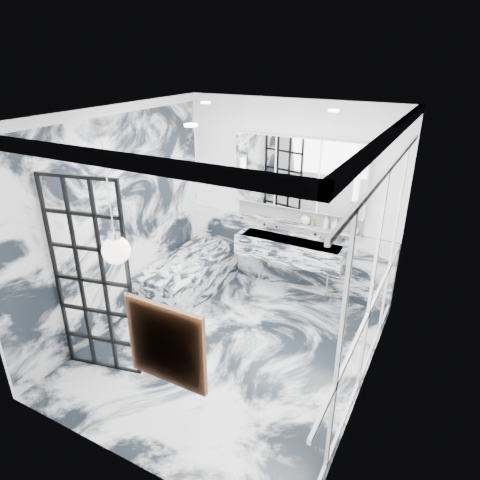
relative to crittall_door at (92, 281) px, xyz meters
The scene contains 25 objects.
floor 1.85m from the crittall_door, 40.69° to the left, with size 3.60×3.60×0.00m, color silver.
ceiling 2.22m from the crittall_door, 40.69° to the left, with size 3.60×3.60×0.00m, color white.
wall_back 2.98m from the crittall_door, 68.05° to the left, with size 3.60×3.60×0.00m, color white.
wall_front 1.42m from the crittall_door, 37.28° to the right, with size 3.60×3.60×0.00m, color white.
wall_left 1.11m from the crittall_door, 117.15° to the left, with size 3.60×3.60×0.00m, color white.
wall_right 2.89m from the crittall_door, 19.40° to the left, with size 3.60×3.60×0.00m, color white.
marble_clad_back 3.01m from the crittall_door, 67.86° to the left, with size 3.18×0.05×1.05m, color silver.
marble_clad_left 1.09m from the crittall_door, 116.43° to the left, with size 0.02×3.56×2.68m, color silver.
panel_molding 2.86m from the crittall_door, 19.54° to the left, with size 0.03×3.40×2.30m, color white.
soap_bottle_a 3.17m from the crittall_door, 57.34° to the left, with size 0.07×0.08×0.19m, color #8C5919.
soap_bottle_b 3.24m from the crittall_door, 55.35° to the left, with size 0.08×0.08×0.18m, color #4C4C51.
soap_bottle_c 3.40m from the crittall_door, 51.68° to the left, with size 0.12×0.12×0.15m, color silver.
face_pot 3.01m from the crittall_door, 62.14° to the left, with size 0.13×0.13×0.13m, color white.
amber_bottle 3.07m from the crittall_door, 60.32° to the left, with size 0.04×0.04×0.10m, color #8C5919.
flower_vase 1.35m from the crittall_door, 82.12° to the left, with size 0.09×0.09×0.12m, color silver.
crittall_door is the anchor object (origin of this frame).
artwork 1.82m from the crittall_door, 26.61° to the right, with size 0.56×0.05×0.56m, color #C58514.
pendant_light 1.17m from the crittall_door, 26.38° to the right, with size 0.24×0.24×0.24m, color white.
trough_sink 2.84m from the crittall_door, 63.33° to the left, with size 1.60×0.45×0.30m, color silver.
ledge 2.96m from the crittall_door, 64.77° to the left, with size 1.90×0.14×0.04m, color silver.
subway_tile 3.01m from the crittall_door, 65.27° to the left, with size 1.90×0.03×0.23m, color white.
mirror_cabinet 3.04m from the crittall_door, 64.81° to the left, with size 1.90×0.16×1.00m, color white.
sconce_left 2.70m from the crittall_door, 80.33° to the left, with size 0.07×0.07×0.40m, color white.
sconce_right 3.38m from the crittall_door, 51.17° to the left, with size 0.07×0.07×0.40m, color white.
bathtub 2.04m from the crittall_door, 92.00° to the left, with size 0.75×1.65×0.55m, color silver.
Camera 1 is at (2.13, -3.70, 3.37)m, focal length 32.00 mm.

